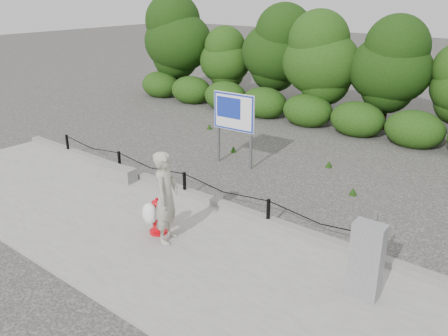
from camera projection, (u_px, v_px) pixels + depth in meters
ground at (185, 197)px, 11.87m from camera, size 90.00×90.00×0.00m
sidewalk at (122, 225)px, 10.41m from camera, size 14.00×4.00×0.08m
curb at (186, 191)px, 11.85m from camera, size 14.00×0.22×0.14m
chain_barrier at (184, 181)px, 11.71m from camera, size 10.06×0.06×0.60m
treeline at (355, 58)px, 17.29m from camera, size 20.52×3.63×4.59m
fire_hydrant at (157, 216)px, 9.87m from camera, size 0.43×0.44×0.80m
pedestrian at (165, 198)px, 9.41m from camera, size 0.87×0.82×1.91m
concrete_block at (117, 173)px, 12.75m from camera, size 1.15×0.53×0.36m
utility_cabinet at (366, 261)px, 7.74m from camera, size 0.53×0.38×1.50m
advertising_sign at (234, 115)px, 13.46m from camera, size 1.35×0.19×2.16m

